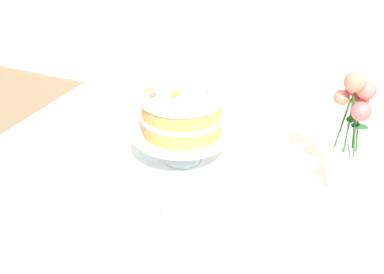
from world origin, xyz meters
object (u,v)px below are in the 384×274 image
at_px(cake_stand, 182,136).
at_px(flower_vase, 349,139).
at_px(layer_cake, 182,112).
at_px(dining_table, 197,211).
at_px(teacup, 178,216).

relative_size(cake_stand, flower_vase, 0.84).
height_order(layer_cake, flower_vase, flower_vase).
height_order(dining_table, layer_cake, layer_cake).
xyz_separation_m(layer_cake, teacup, (0.12, -0.28, -0.14)).
bearing_deg(layer_cake, dining_table, -46.61).
xyz_separation_m(cake_stand, teacup, (0.12, -0.28, -0.06)).
xyz_separation_m(dining_table, layer_cake, (-0.09, 0.10, 0.25)).
bearing_deg(layer_cake, flower_vase, 6.34).
distance_m(flower_vase, teacup, 0.49).
xyz_separation_m(cake_stand, layer_cake, (-0.00, -0.00, 0.08)).
bearing_deg(teacup, flower_vase, 44.03).
distance_m(cake_stand, teacup, 0.31).
relative_size(cake_stand, teacup, 2.36).
relative_size(dining_table, flower_vase, 4.04).
bearing_deg(teacup, dining_table, 98.56).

